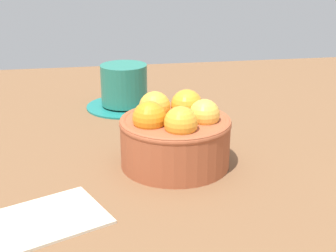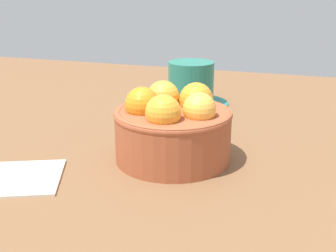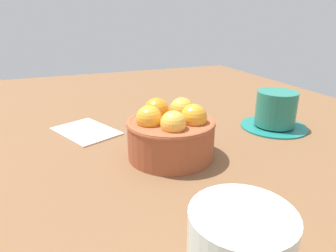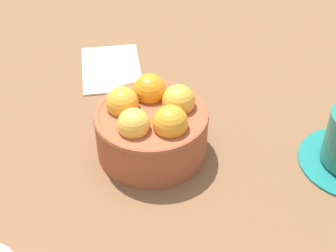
{
  "view_description": "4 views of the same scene",
  "coord_description": "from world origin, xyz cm",
  "views": [
    {
      "loc": [
        -10.09,
        -54.98,
        26.03
      ],
      "look_at": [
        -0.61,
        1.81,
        4.53
      ],
      "focal_mm": 52.09,
      "sensor_mm": 36.0,
      "label": 1
    },
    {
      "loc": [
        14.19,
        -45.16,
        20.21
      ],
      "look_at": [
        -0.95,
        1.06,
        3.72
      ],
      "focal_mm": 45.78,
      "sensor_mm": 36.0,
      "label": 2
    },
    {
      "loc": [
        40.51,
        -16.58,
        21.48
      ],
      "look_at": [
        -0.59,
        -0.24,
        4.95
      ],
      "focal_mm": 32.26,
      "sensor_mm": 36.0,
      "label": 3
    },
    {
      "loc": [
        44.73,
        14.5,
        43.66
      ],
      "look_at": [
        -0.4,
        1.96,
        4.12
      ],
      "focal_mm": 54.64,
      "sensor_mm": 36.0,
      "label": 4
    }
  ],
  "objects": [
    {
      "name": "ground_plane",
      "position": [
        0.0,
        0.0,
        -1.64
      ],
      "size": [
        152.06,
        109.67,
        3.29
      ],
      "primitive_type": "cube",
      "color": "brown"
    },
    {
      "name": "terracotta_bowl",
      "position": [
        -0.03,
        0.02,
        4.06
      ],
      "size": [
        13.77,
        13.77,
        8.85
      ],
      "color": "#9E4C2D",
      "rests_on": "ground_plane"
    },
    {
      "name": "folded_napkin",
      "position": [
        -15.71,
        -11.28,
        0.3
      ],
      "size": [
        15.03,
        13.05,
        0.6
      ],
      "primitive_type": "cube",
      "rotation": [
        0.0,
        0.0,
        0.42
      ],
      "color": "beige",
      "rests_on": "ground_plane"
    }
  ]
}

